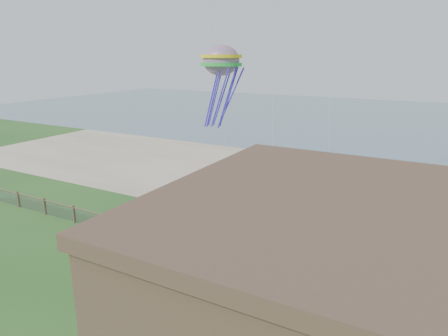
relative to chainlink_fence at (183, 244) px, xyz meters
The scene contains 6 objects.
ground 6.03m from the chainlink_fence, 90.00° to the right, with size 160.00×160.00×0.00m, color #20511B.
sand_beach 16.01m from the chainlink_fence, 90.00° to the left, with size 72.00×20.00×0.02m, color tan.
ocean 60.00m from the chainlink_fence, 90.00° to the left, with size 160.00×68.00×0.02m, color slate.
chainlink_fence is the anchor object (origin of this frame).
motel_deck 13.04m from the chainlink_fence, ahead, with size 15.00×2.00×0.50m, color brown.
octopus_kite 11.77m from the chainlink_fence, 103.31° to the left, with size 3.13×2.21×6.45m, color orange, non-canonical shape.
Camera 1 is at (12.29, -11.25, 11.08)m, focal length 32.00 mm.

